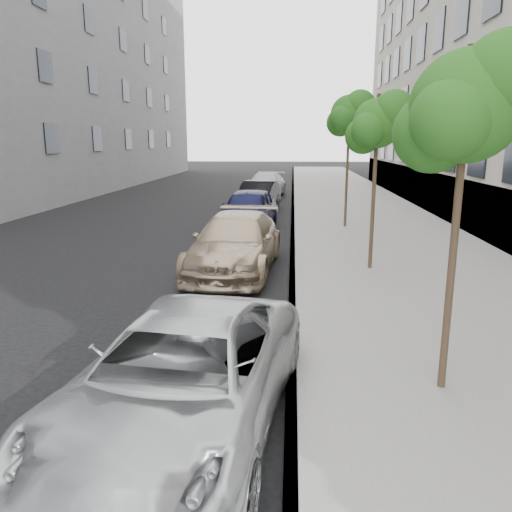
# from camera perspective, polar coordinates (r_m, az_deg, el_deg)

# --- Properties ---
(ground) EXTENTS (160.00, 160.00, 0.00)m
(ground) POSITION_cam_1_polar(r_m,az_deg,el_deg) (6.03, -8.06, -21.25)
(ground) COLOR black
(ground) RESTS_ON ground
(sidewalk) EXTENTS (6.40, 72.00, 0.14)m
(sidewalk) POSITION_cam_1_polar(r_m,az_deg,el_deg) (29.22, 10.42, 6.32)
(sidewalk) COLOR gray
(sidewalk) RESTS_ON ground
(curb) EXTENTS (0.15, 72.00, 0.14)m
(curb) POSITION_cam_1_polar(r_m,az_deg,el_deg) (29.05, 4.24, 6.46)
(curb) COLOR #9E9B93
(curb) RESTS_ON ground
(tree_near) EXTENTS (1.69, 1.49, 4.48)m
(tree_near) POSITION_cam_1_polar(r_m,az_deg,el_deg) (6.70, 23.14, 15.41)
(tree_near) COLOR #38281C
(tree_near) RESTS_ON sidewalk
(tree_mid) EXTENTS (1.59, 1.39, 4.45)m
(tree_mid) POSITION_cam_1_polar(r_m,az_deg,el_deg) (13.03, 13.82, 14.49)
(tree_mid) COLOR #38281C
(tree_mid) RESTS_ON sidewalk
(tree_far) EXTENTS (1.73, 1.53, 5.07)m
(tree_far) POSITION_cam_1_polar(r_m,az_deg,el_deg) (19.50, 10.71, 15.66)
(tree_far) COLOR #38281C
(tree_far) RESTS_ON sidewalk
(minivan) EXTENTS (2.89, 5.22, 1.38)m
(minivan) POSITION_cam_1_polar(r_m,az_deg,el_deg) (6.06, -8.37, -13.52)
(minivan) COLOR silver
(minivan) RESTS_ON ground
(suv) EXTENTS (2.43, 5.26, 1.49)m
(suv) POSITION_cam_1_polar(r_m,az_deg,el_deg) (13.23, -2.35, 1.52)
(suv) COLOR tan
(suv) RESTS_ON ground
(sedan_blue) EXTENTS (2.22, 4.83, 1.60)m
(sedan_blue) POSITION_cam_1_polar(r_m,az_deg,el_deg) (19.27, -0.84, 5.34)
(sedan_blue) COLOR #101336
(sedan_blue) RESTS_ON ground
(sedan_black) EXTENTS (2.15, 4.60, 1.46)m
(sedan_black) POSITION_cam_1_polar(r_m,az_deg,el_deg) (24.49, 0.24, 6.82)
(sedan_black) COLOR black
(sedan_black) RESTS_ON ground
(sedan_rear) EXTENTS (2.63, 5.28, 1.47)m
(sedan_rear) POSITION_cam_1_polar(r_m,az_deg,el_deg) (30.90, 1.11, 8.13)
(sedan_rear) COLOR #ACB0B5
(sedan_rear) RESTS_ON ground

